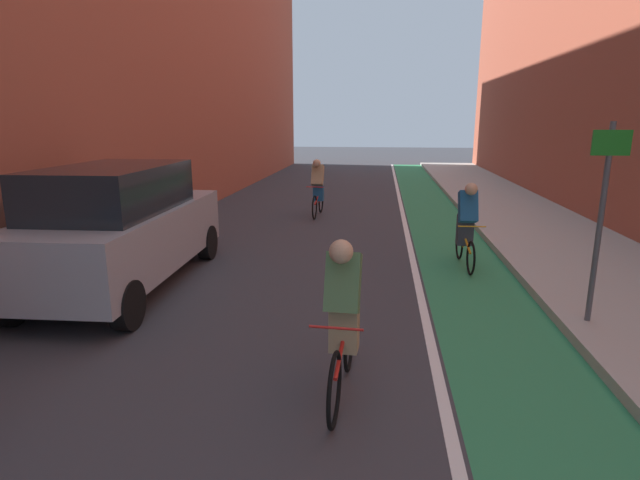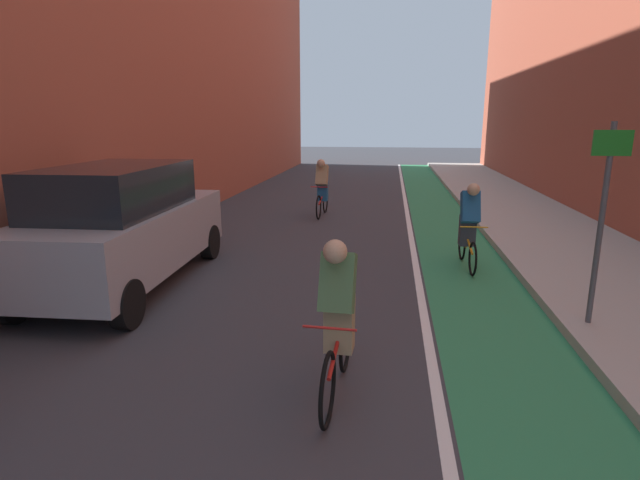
% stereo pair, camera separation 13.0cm
% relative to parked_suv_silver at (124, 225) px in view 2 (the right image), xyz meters
% --- Properties ---
extents(ground_plane, '(81.13, 81.13, 0.00)m').
position_rel_parked_suv_silver_xyz_m(ground_plane, '(2.69, 3.43, -1.02)').
color(ground_plane, '#38383D').
extents(bike_lane_paint, '(1.60, 36.88, 0.00)m').
position_rel_parked_suv_silver_xyz_m(bike_lane_paint, '(5.64, 5.43, -1.02)').
color(bike_lane_paint, '#2D8451').
rests_on(bike_lane_paint, ground).
extents(lane_divider_stripe, '(0.12, 36.88, 0.00)m').
position_rel_parked_suv_silver_xyz_m(lane_divider_stripe, '(4.74, 5.43, -1.01)').
color(lane_divider_stripe, white).
rests_on(lane_divider_stripe, ground).
extents(sidewalk_right, '(3.07, 36.88, 0.14)m').
position_rel_parked_suv_silver_xyz_m(sidewalk_right, '(7.97, 5.43, -0.95)').
color(sidewalk_right, '#A8A59E').
rests_on(sidewalk_right, ground).
extents(parked_suv_silver, '(1.99, 4.59, 1.98)m').
position_rel_parked_suv_silver_xyz_m(parked_suv_silver, '(0.00, 0.00, 0.00)').
color(parked_suv_silver, '#9EA0A8').
rests_on(parked_suv_silver, ground).
extents(cyclist_mid, '(0.48, 1.74, 1.62)m').
position_rel_parked_suv_silver_xyz_m(cyclist_mid, '(3.75, -2.86, -0.21)').
color(cyclist_mid, black).
rests_on(cyclist_mid, ground).
extents(cyclist_trailing, '(0.48, 1.65, 1.58)m').
position_rel_parked_suv_silver_xyz_m(cyclist_trailing, '(5.65, 1.90, -0.17)').
color(cyclist_trailing, black).
rests_on(cyclist_trailing, ground).
extents(cyclist_far, '(0.48, 1.71, 1.61)m').
position_rel_parked_suv_silver_xyz_m(cyclist_far, '(2.33, 6.58, -0.17)').
color(cyclist_far, black).
rests_on(cyclist_far, ground).
extents(street_sign_post, '(0.44, 0.07, 2.50)m').
position_rel_parked_suv_silver_xyz_m(street_sign_post, '(6.77, -0.95, 0.62)').
color(street_sign_post, '#4C4C51').
rests_on(street_sign_post, sidewalk_right).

